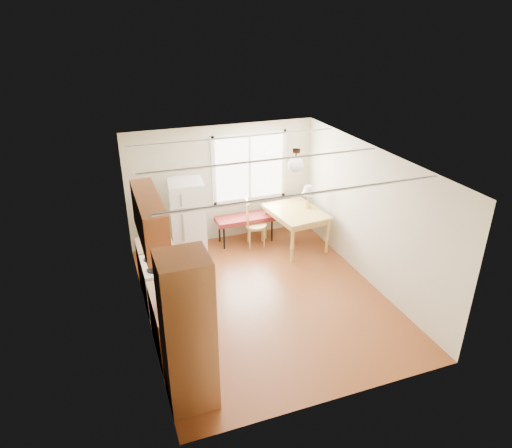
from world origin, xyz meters
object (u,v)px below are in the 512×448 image
refrigerator (188,220)px  chair (251,220)px  bench (246,219)px  dining_table (296,215)px

refrigerator → chair: bearing=6.1°
bench → chair: 0.23m
bench → chair: (0.06, -0.21, 0.06)m
bench → dining_table: size_ratio=0.92×
refrigerator → bench: refrigerator is taller
refrigerator → dining_table: size_ratio=1.16×
chair → bench: bearing=118.5°
refrigerator → chair: 1.36m
bench → dining_table: 1.09m
bench → refrigerator: bearing=-170.3°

